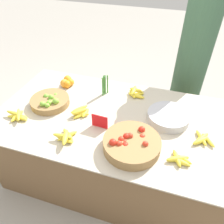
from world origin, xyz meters
name	(u,v)px	position (x,y,z in m)	size (l,w,h in m)	color
ground_plane	(112,169)	(0.00, 0.00, 0.00)	(12.00, 12.00, 0.00)	#A39E93
market_table	(112,146)	(0.00, 0.00, 0.34)	(1.85, 1.03, 0.68)	brown
lime_bowl	(50,101)	(-0.54, -0.01, 0.71)	(0.32, 0.32, 0.10)	olive
tomato_basket	(131,144)	(0.22, -0.26, 0.72)	(0.38, 0.38, 0.11)	olive
orange_pile	(67,82)	(-0.54, 0.30, 0.72)	(0.12, 0.15, 0.08)	orange
metal_bowl	(168,117)	(0.42, 0.10, 0.71)	(0.32, 0.32, 0.06)	#B7B7BF
price_sign	(100,121)	(-0.05, -0.14, 0.73)	(0.12, 0.01, 0.11)	red
veg_bundle	(105,85)	(-0.16, 0.29, 0.77)	(0.04, 0.06, 0.18)	#4C8E42
banana_bunch_front_left	(202,139)	(0.67, -0.05, 0.70)	(0.16, 0.17, 0.04)	yellow
banana_bunch_back_center	(179,159)	(0.53, -0.28, 0.70)	(0.17, 0.14, 0.04)	yellow
banana_bunch_front_center	(66,137)	(-0.23, -0.33, 0.71)	(0.16, 0.19, 0.06)	yellow
banana_bunch_front_right	(136,93)	(0.11, 0.34, 0.71)	(0.16, 0.16, 0.06)	yellow
banana_bunch_middle_right	(18,116)	(-0.69, -0.23, 0.70)	(0.20, 0.14, 0.05)	yellow
banana_bunch_middle_left	(81,112)	(-0.24, -0.05, 0.71)	(0.15, 0.17, 0.06)	yellow
vendor_person	(190,68)	(0.55, 0.88, 0.74)	(0.31, 0.31, 1.60)	#385B42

